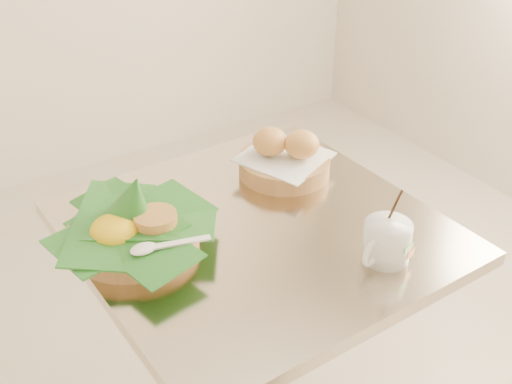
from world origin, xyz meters
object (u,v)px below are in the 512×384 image
rice_basket (133,226)px  coffee_mug (386,241)px  cafe_table (257,306)px  bread_basket (285,158)px

rice_basket → coffee_mug: size_ratio=2.03×
cafe_table → bread_basket: size_ratio=3.17×
rice_basket → coffee_mug: (0.38, -0.30, -0.00)m
bread_basket → cafe_table: bearing=-139.1°
cafe_table → bread_basket: (0.17, 0.15, 0.26)m
bread_basket → rice_basket: bearing=-170.3°
rice_basket → bread_basket: (0.41, 0.07, -0.00)m
cafe_table → rice_basket: 0.36m
cafe_table → coffee_mug: bearing=-56.4°
cafe_table → coffee_mug: 0.38m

